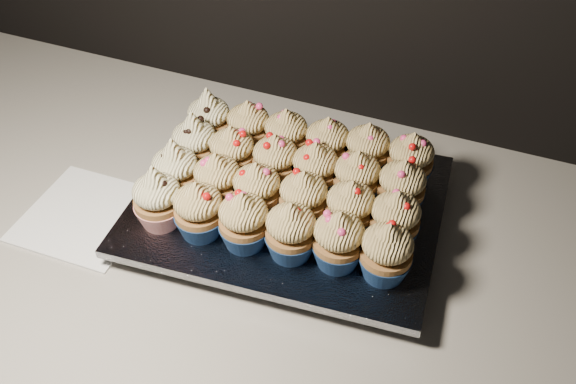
% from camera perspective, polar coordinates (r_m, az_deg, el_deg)
% --- Properties ---
extents(worktop, '(2.44, 0.64, 0.04)m').
position_cam_1_polar(worktop, '(0.91, -6.91, -2.86)').
color(worktop, beige).
rests_on(worktop, cabinet).
extents(napkin, '(0.16, 0.16, 0.00)m').
position_cam_1_polar(napkin, '(0.92, -17.49, -2.03)').
color(napkin, white).
rests_on(napkin, worktop).
extents(baking_tray, '(0.39, 0.31, 0.02)m').
position_cam_1_polar(baking_tray, '(0.87, 0.00, -1.89)').
color(baking_tray, black).
rests_on(baking_tray, worktop).
extents(foil_lining, '(0.43, 0.35, 0.01)m').
position_cam_1_polar(foil_lining, '(0.86, 0.00, -1.08)').
color(foil_lining, silver).
rests_on(foil_lining, baking_tray).
extents(cupcake_0, '(0.06, 0.06, 0.10)m').
position_cam_1_polar(cupcake_0, '(0.82, -11.52, -0.58)').
color(cupcake_0, '#AF1819').
rests_on(cupcake_0, foil_lining).
extents(cupcake_1, '(0.06, 0.06, 0.08)m').
position_cam_1_polar(cupcake_1, '(0.79, -7.94, -1.63)').
color(cupcake_1, navy).
rests_on(cupcake_1, foil_lining).
extents(cupcake_2, '(0.06, 0.06, 0.08)m').
position_cam_1_polar(cupcake_2, '(0.78, -3.95, -2.59)').
color(cupcake_2, navy).
rests_on(cupcake_2, foil_lining).
extents(cupcake_3, '(0.06, 0.06, 0.08)m').
position_cam_1_polar(cupcake_3, '(0.76, 0.25, -3.52)').
color(cupcake_3, navy).
rests_on(cupcake_3, foil_lining).
extents(cupcake_4, '(0.06, 0.06, 0.08)m').
position_cam_1_polar(cupcake_4, '(0.75, 4.51, -4.29)').
color(cupcake_4, navy).
rests_on(cupcake_4, foil_lining).
extents(cupcake_5, '(0.06, 0.06, 0.08)m').
position_cam_1_polar(cupcake_5, '(0.75, 8.73, -5.32)').
color(cupcake_5, navy).
rests_on(cupcake_5, foil_lining).
extents(cupcake_6, '(0.06, 0.06, 0.10)m').
position_cam_1_polar(cupcake_6, '(0.85, -9.94, 1.85)').
color(cupcake_6, '#AF1819').
rests_on(cupcake_6, foil_lining).
extents(cupcake_7, '(0.06, 0.06, 0.08)m').
position_cam_1_polar(cupcake_7, '(0.83, -6.27, 0.97)').
color(cupcake_7, navy).
rests_on(cupcake_7, foil_lining).
extents(cupcake_8, '(0.06, 0.06, 0.08)m').
position_cam_1_polar(cupcake_8, '(0.81, -2.79, 0.13)').
color(cupcake_8, navy).
rests_on(cupcake_8, foil_lining).
extents(cupcake_9, '(0.06, 0.06, 0.08)m').
position_cam_1_polar(cupcake_9, '(0.80, 1.37, -0.63)').
color(cupcake_9, navy).
rests_on(cupcake_9, foil_lining).
extents(cupcake_10, '(0.06, 0.06, 0.08)m').
position_cam_1_polar(cupcake_10, '(0.79, 5.55, -1.50)').
color(cupcake_10, navy).
rests_on(cupcake_10, foil_lining).
extents(cupcake_11, '(0.06, 0.06, 0.08)m').
position_cam_1_polar(cupcake_11, '(0.79, 9.47, -2.44)').
color(cupcake_11, navy).
rests_on(cupcake_11, foil_lining).
extents(cupcake_12, '(0.06, 0.06, 0.10)m').
position_cam_1_polar(cupcake_12, '(0.89, -8.29, 4.27)').
color(cupcake_12, '#AF1819').
rests_on(cupcake_12, foil_lining).
extents(cupcake_13, '(0.06, 0.06, 0.08)m').
position_cam_1_polar(cupcake_13, '(0.87, -4.98, 3.44)').
color(cupcake_13, navy).
rests_on(cupcake_13, foil_lining).
extents(cupcake_14, '(0.06, 0.06, 0.08)m').
position_cam_1_polar(cupcake_14, '(0.86, -1.13, 2.70)').
color(cupcake_14, navy).
rests_on(cupcake_14, foil_lining).
extents(cupcake_15, '(0.06, 0.06, 0.08)m').
position_cam_1_polar(cupcake_15, '(0.84, 2.42, 1.98)').
color(cupcake_15, navy).
rests_on(cupcake_15, foil_lining).
extents(cupcake_16, '(0.06, 0.06, 0.08)m').
position_cam_1_polar(cupcake_16, '(0.84, 6.11, 1.21)').
color(cupcake_16, navy).
rests_on(cupcake_16, foil_lining).
extents(cupcake_17, '(0.06, 0.06, 0.08)m').
position_cam_1_polar(cupcake_17, '(0.83, 10.03, 0.39)').
color(cupcake_17, navy).
rests_on(cupcake_17, foil_lining).
extents(cupcake_18, '(0.06, 0.06, 0.10)m').
position_cam_1_polar(cupcake_18, '(0.93, -7.02, 6.42)').
color(cupcake_18, '#AF1819').
rests_on(cupcake_18, foil_lining).
extents(cupcake_19, '(0.06, 0.06, 0.08)m').
position_cam_1_polar(cupcake_19, '(0.92, -3.54, 5.74)').
color(cupcake_19, navy).
rests_on(cupcake_19, foil_lining).
extents(cupcake_20, '(0.06, 0.06, 0.08)m').
position_cam_1_polar(cupcake_20, '(0.90, -0.17, 5.00)').
color(cupcake_20, navy).
rests_on(cupcake_20, foil_lining).
extents(cupcake_21, '(0.06, 0.06, 0.08)m').
position_cam_1_polar(cupcake_21, '(0.89, 3.50, 4.25)').
color(cupcake_21, navy).
rests_on(cupcake_21, foil_lining).
extents(cupcake_22, '(0.06, 0.06, 0.08)m').
position_cam_1_polar(cupcake_22, '(0.88, 7.03, 3.71)').
color(cupcake_22, navy).
rests_on(cupcake_22, foil_lining).
extents(cupcake_23, '(0.06, 0.06, 0.08)m').
position_cam_1_polar(cupcake_23, '(0.87, 10.81, 2.80)').
color(cupcake_23, navy).
rests_on(cupcake_23, foil_lining).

